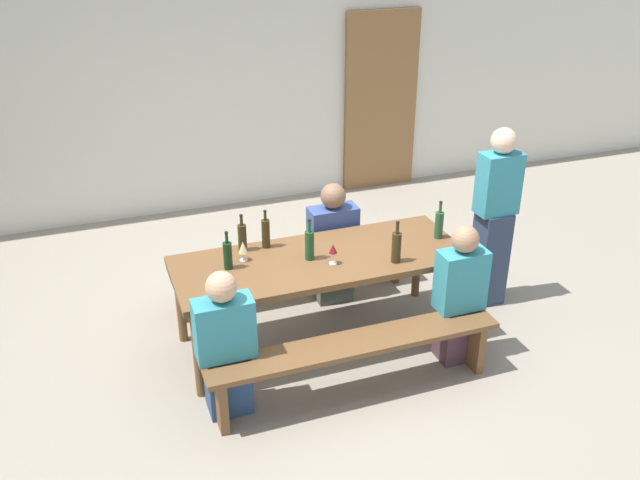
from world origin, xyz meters
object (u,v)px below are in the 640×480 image
(wine_bottle_1, at_px, (228,255))
(standing_host, at_px, (494,220))
(seated_guest_near_0, at_px, (226,347))
(wine_bottle_3, at_px, (266,233))
(seated_guest_near_1, at_px, (459,297))
(tasting_table, at_px, (320,266))
(wine_bottle_0, at_px, (242,237))
(wine_bottle_4, at_px, (310,244))
(wine_bottle_5, at_px, (439,224))
(wooden_door, at_px, (381,102))
(wine_bottle_2, at_px, (396,247))
(bench_near, at_px, (355,352))
(wine_glass_1, at_px, (333,250))
(seated_guest_far_0, at_px, (333,246))
(wine_glass_0, at_px, (243,248))
(bench_far, at_px, (292,260))

(wine_bottle_1, distance_m, standing_host, 2.29)
(seated_guest_near_0, bearing_deg, wine_bottle_3, -31.56)
(seated_guest_near_1, relative_size, standing_host, 0.71)
(tasting_table, height_order, wine_bottle_0, wine_bottle_0)
(wine_bottle_1, bearing_deg, wine_bottle_4, -6.12)
(tasting_table, bearing_deg, standing_host, 2.82)
(wine_bottle_5, bearing_deg, tasting_table, 179.80)
(wine_bottle_4, bearing_deg, wooden_door, 56.82)
(wine_bottle_4, xyz_separation_m, wine_bottle_5, (1.10, -0.01, -0.01))
(wine_bottle_4, distance_m, wine_bottle_5, 1.10)
(wine_bottle_2, xyz_separation_m, standing_host, (1.07, 0.33, -0.10))
(standing_host, bearing_deg, wine_bottle_2, 17.30)
(bench_near, bearing_deg, standing_host, 26.82)
(wine_bottle_2, xyz_separation_m, wine_bottle_3, (-0.85, 0.57, -0.00))
(wine_glass_1, distance_m, seated_guest_far_0, 0.83)
(wooden_door, height_order, wine_glass_0, wooden_door)
(bench_near, height_order, seated_guest_far_0, seated_guest_far_0)
(seated_guest_near_1, relative_size, seated_guest_far_0, 1.03)
(wooden_door, height_order, seated_guest_near_1, wooden_door)
(wine_bottle_0, distance_m, wine_bottle_3, 0.19)
(wine_glass_0, height_order, wine_glass_1, wine_glass_1)
(wine_bottle_0, xyz_separation_m, wine_bottle_5, (1.54, -0.32, 0.00))
(wine_bottle_1, relative_size, wine_bottle_3, 0.96)
(standing_host, bearing_deg, seated_guest_near_0, 14.81)
(bench_far, relative_size, standing_host, 1.35)
(bench_far, distance_m, standing_host, 1.77)
(tasting_table, xyz_separation_m, bench_near, (0.00, -0.73, -0.32))
(bench_far, height_order, wine_bottle_3, wine_bottle_3)
(wooden_door, relative_size, wine_glass_1, 12.82)
(wooden_door, xyz_separation_m, wine_bottle_1, (-2.51, -2.83, -0.19))
(wine_bottle_1, relative_size, wine_glass_0, 1.91)
(wine_glass_0, xyz_separation_m, standing_host, (2.15, -0.08, -0.08))
(wine_bottle_5, height_order, standing_host, standing_host)
(bench_near, distance_m, wine_bottle_4, 0.90)
(wine_bottle_0, relative_size, standing_host, 0.19)
(wine_bottle_1, height_order, seated_guest_near_0, seated_guest_near_0)
(seated_guest_near_1, bearing_deg, standing_host, -46.45)
(wine_glass_0, bearing_deg, wine_bottle_0, 77.73)
(wine_bottle_2, distance_m, wine_bottle_4, 0.65)
(wooden_door, bearing_deg, wine_bottle_4, -123.18)
(wine_bottle_2, xyz_separation_m, seated_guest_far_0, (-0.19, 0.83, -0.36))
(tasting_table, height_order, wine_glass_0, wine_glass_0)
(tasting_table, height_order, seated_guest_far_0, seated_guest_far_0)
(tasting_table, height_order, wine_bottle_1, wine_bottle_1)
(bench_far, bearing_deg, seated_guest_near_0, -124.16)
(wooden_door, relative_size, wine_bottle_1, 6.94)
(wine_bottle_5, xyz_separation_m, wine_glass_1, (-0.96, -0.12, -0.00))
(wine_glass_0, bearing_deg, wine_bottle_3, 35.31)
(seated_guest_far_0, bearing_deg, standing_host, 68.53)
(bench_near, bearing_deg, tasting_table, 90.00)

